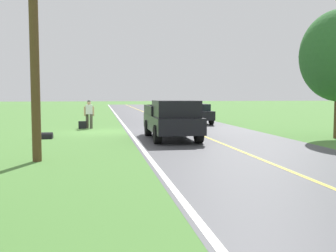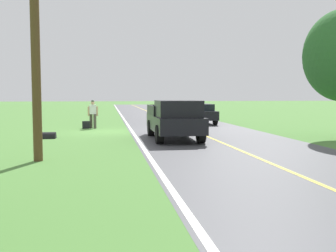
# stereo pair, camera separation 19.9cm
# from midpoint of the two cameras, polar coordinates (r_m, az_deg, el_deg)

# --- Properties ---
(ground_plane) EXTENTS (200.00, 200.00, 0.00)m
(ground_plane) POSITION_cam_midpoint_polar(r_m,az_deg,el_deg) (22.52, -9.27, -0.84)
(ground_plane) COLOR #4C7F38
(road_surface) EXTENTS (7.38, 120.00, 0.00)m
(road_surface) POSITION_cam_midpoint_polar(r_m,az_deg,el_deg) (23.06, 2.90, -0.66)
(road_surface) COLOR #47474C
(road_surface) RESTS_ON ground
(lane_edge_line) EXTENTS (0.16, 117.60, 0.00)m
(lane_edge_line) POSITION_cam_midpoint_polar(r_m,az_deg,el_deg) (22.57, -5.84, -0.78)
(lane_edge_line) COLOR silver
(lane_edge_line) RESTS_ON ground
(lane_centre_line) EXTENTS (0.14, 117.60, 0.00)m
(lane_centre_line) POSITION_cam_midpoint_polar(r_m,az_deg,el_deg) (23.06, 2.90, -0.65)
(lane_centre_line) COLOR gold
(lane_centre_line) RESTS_ON ground
(hitchhiker_walking) EXTENTS (0.62, 0.51, 1.75)m
(hitchhiker_walking) POSITION_cam_midpoint_polar(r_m,az_deg,el_deg) (24.97, -11.43, 1.91)
(hitchhiker_walking) COLOR #4C473D
(hitchhiker_walking) RESTS_ON ground
(suitcase_carried) EXTENTS (0.48, 0.24, 0.46)m
(suitcase_carried) POSITION_cam_midpoint_polar(r_m,az_deg,el_deg) (24.92, -12.36, 0.15)
(suitcase_carried) COLOR black
(suitcase_carried) RESTS_ON ground
(pickup_truck_passing) EXTENTS (2.10, 5.40, 1.82)m
(pickup_truck_passing) POSITION_cam_midpoint_polar(r_m,az_deg,el_deg) (18.38, 0.31, 1.04)
(pickup_truck_passing) COLOR black
(pickup_truck_passing) RESTS_ON ground
(sedan_near_oncoming) EXTENTS (2.01, 4.44, 1.41)m
(sedan_near_oncoming) POSITION_cam_midpoint_polar(r_m,az_deg,el_deg) (28.71, 3.70, 1.87)
(sedan_near_oncoming) COLOR black
(sedan_near_oncoming) RESTS_ON ground
(utility_pole_roadside) EXTENTS (0.28, 0.28, 8.81)m
(utility_pole_roadside) POSITION_cam_midpoint_polar(r_m,az_deg,el_deg) (13.24, -19.07, 14.38)
(utility_pole_roadside) COLOR brown
(utility_pole_roadside) RESTS_ON ground
(drainage_culvert) EXTENTS (0.80, 0.60, 0.60)m
(drainage_culvert) POSITION_cam_midpoint_polar(r_m,az_deg,el_deg) (19.79, -17.56, -1.73)
(drainage_culvert) COLOR black
(drainage_culvert) RESTS_ON ground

